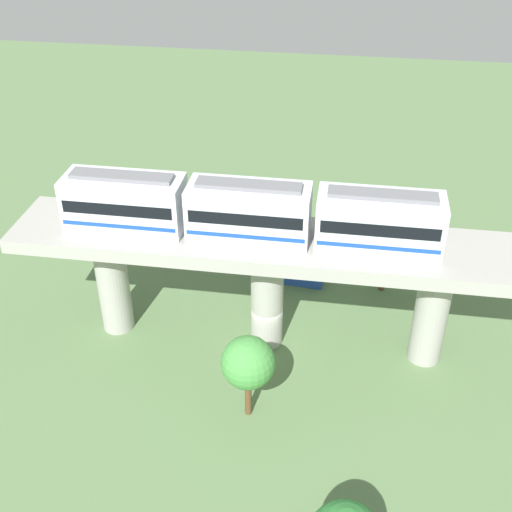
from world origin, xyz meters
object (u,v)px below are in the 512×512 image
at_px(train, 249,212).
at_px(parked_car_black, 206,237).
at_px(parked_car_blue, 294,269).
at_px(tree_near_viaduct, 387,243).
at_px(tree_far_corner, 248,363).

height_order(train, parked_car_black, train).
distance_m(train, parked_car_black, 13.87).
bearing_deg(parked_car_blue, parked_car_black, -109.19).
xyz_separation_m(parked_car_blue, tree_near_viaduct, (0.37, 6.01, 3.00)).
distance_m(parked_car_blue, tree_far_corner, 13.11).
bearing_deg(parked_car_black, tree_far_corner, 25.96).
bearing_deg(tree_far_corner, parked_car_black, -159.97).
height_order(train, tree_near_viaduct, train).
bearing_deg(parked_car_blue, tree_near_viaduct, 92.31).
distance_m(parked_car_black, tree_far_corner, 17.26).
bearing_deg(parked_car_blue, train, -10.59).
xyz_separation_m(parked_car_black, parked_car_blue, (3.24, 6.94, 0.00)).
height_order(train, parked_car_blue, train).
relative_size(tree_near_viaduct, tree_far_corner, 1.04).
xyz_separation_m(parked_car_black, tree_far_corner, (15.99, 5.83, 2.84)).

